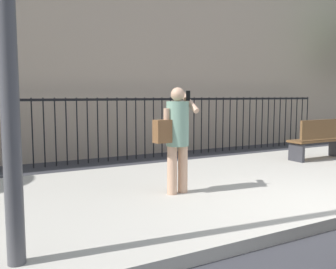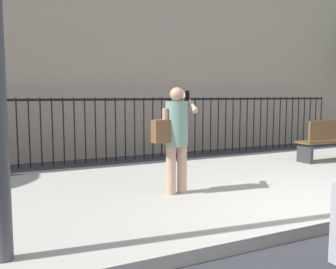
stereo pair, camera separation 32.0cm
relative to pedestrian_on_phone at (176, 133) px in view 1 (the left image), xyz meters
The scene contains 4 objects.
sidewalk 1.81m from the pedestrian_on_phone, ahead, with size 28.00×4.40×0.15m, color #B2ADA3.
iron_fence 4.22m from the pedestrian_on_phone, 69.49° to the left, with size 12.03×0.04×1.60m.
pedestrian_on_phone is the anchor object (origin of this frame).
street_bench 4.63m from the pedestrian_on_phone, 12.47° to the left, with size 1.60×0.45×0.95m.
Camera 1 is at (-4.29, -2.88, 1.65)m, focal length 39.71 mm.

